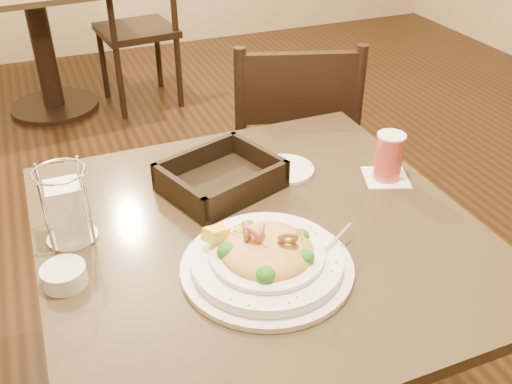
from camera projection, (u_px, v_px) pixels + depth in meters
name	position (u px, v px, depth m)	size (l,w,h in m)	color
main_table	(259.00, 310.00, 1.33)	(0.90, 0.90, 0.75)	black
background_table	(39.00, 25.00, 3.23)	(0.99, 0.99, 0.75)	black
dining_chair_near	(291.00, 155.00, 1.99)	(0.53, 0.53, 0.93)	black
dining_chair_far	(138.00, 24.00, 3.29)	(0.46, 0.46, 0.93)	black
pasta_bowl	(267.00, 257.00, 1.08)	(0.36, 0.33, 0.11)	white
drink_glass	(389.00, 157.00, 1.35)	(0.13, 0.13, 0.12)	white
bread_basket	(221.00, 180.00, 1.33)	(0.30, 0.28, 0.07)	black
napkin_caddy	(67.00, 210.00, 1.14)	(0.10, 0.10, 0.16)	silver
side_plate	(285.00, 169.00, 1.40)	(0.14, 0.14, 0.01)	white
butter_ramekin	(64.00, 276.00, 1.05)	(0.08, 0.08, 0.04)	white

